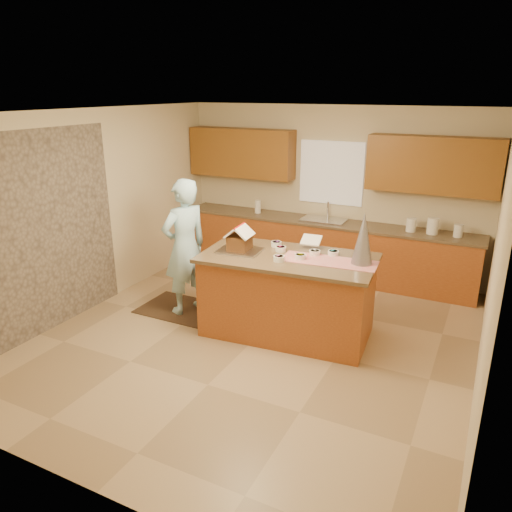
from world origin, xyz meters
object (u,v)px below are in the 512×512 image
tinsel_tree (363,238)px  island_base (287,297)px  boy (185,247)px  gingerbread_house (240,241)px

tinsel_tree → island_base: bearing=-171.4°
tinsel_tree → boy: bearing=-176.2°
island_base → gingerbread_house: gingerbread_house is taller
boy → island_base: bearing=113.7°
tinsel_tree → gingerbread_house: tinsel_tree is taller
gingerbread_house → island_base: bearing=10.2°
island_base → boy: bearing=176.0°
island_base → tinsel_tree: 1.21m
island_base → tinsel_tree: bearing=3.7°
tinsel_tree → boy: boy is taller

